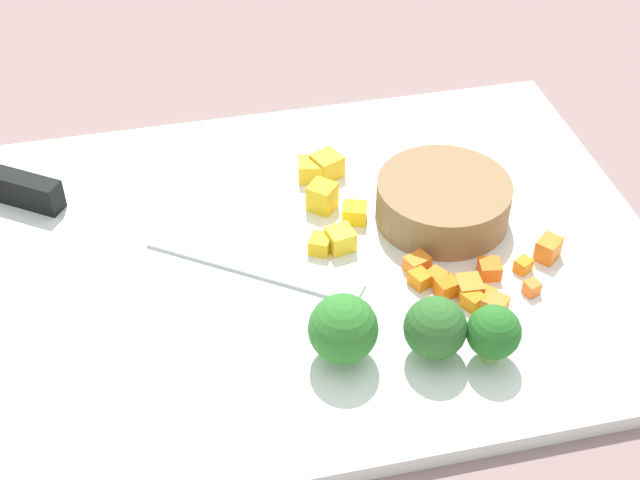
{
  "coord_description": "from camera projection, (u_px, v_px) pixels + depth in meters",
  "views": [
    {
      "loc": [
        -0.1,
        -0.47,
        0.44
      ],
      "look_at": [
        0.0,
        0.0,
        0.02
      ],
      "focal_mm": 50.23,
      "sensor_mm": 36.0,
      "label": 1
    }
  ],
  "objects": [
    {
      "name": "carrot_dice_11",
      "position": [
        486.0,
        295.0,
        0.6
      ],
      "size": [
        0.02,
        0.02,
        0.01
      ],
      "primitive_type": "cube",
      "rotation": [
        0.0,
        0.0,
        2.35
      ],
      "color": "orange",
      "rests_on": "cutting_board"
    },
    {
      "name": "pepper_dice_0",
      "position": [
        354.0,
        213.0,
        0.66
      ],
      "size": [
        0.02,
        0.02,
        0.01
      ],
      "primitive_type": "cube",
      "rotation": [
        0.0,
        0.0,
        1.24
      ],
      "color": "yellow",
      "rests_on": "cutting_board"
    },
    {
      "name": "broccoli_floret_1",
      "position": [
        343.0,
        329.0,
        0.55
      ],
      "size": [
        0.04,
        0.04,
        0.05
      ],
      "color": "#86B955",
      "rests_on": "cutting_board"
    },
    {
      "name": "cutting_board",
      "position": [
        320.0,
        257.0,
        0.64
      ],
      "size": [
        0.48,
        0.37,
        0.01
      ],
      "primitive_type": "cube",
      "color": "white",
      "rests_on": "ground_plane"
    },
    {
      "name": "carrot_dice_2",
      "position": [
        490.0,
        269.0,
        0.62
      ],
      "size": [
        0.02,
        0.02,
        0.01
      ],
      "primitive_type": "cube",
      "rotation": [
        0.0,
        0.0,
        1.42
      ],
      "color": "orange",
      "rests_on": "cutting_board"
    },
    {
      "name": "broccoli_floret_2",
      "position": [
        435.0,
        329.0,
        0.55
      ],
      "size": [
        0.04,
        0.04,
        0.04
      ],
      "color": "#83BB5A",
      "rests_on": "cutting_board"
    },
    {
      "name": "carrot_dice_7",
      "position": [
        495.0,
        304.0,
        0.59
      ],
      "size": [
        0.02,
        0.02,
        0.01
      ],
      "primitive_type": "cube",
      "rotation": [
        0.0,
        0.0,
        0.78
      ],
      "color": "orange",
      "rests_on": "cutting_board"
    },
    {
      "name": "carrot_dice_10",
      "position": [
        447.0,
        288.0,
        0.6
      ],
      "size": [
        0.02,
        0.01,
        0.01
      ],
      "primitive_type": "cube",
      "rotation": [
        0.0,
        0.0,
        1.83
      ],
      "color": "orange",
      "rests_on": "cutting_board"
    },
    {
      "name": "broccoli_floret_0",
      "position": [
        494.0,
        333.0,
        0.55
      ],
      "size": [
        0.03,
        0.03,
        0.04
      ],
      "color": "#8CBF59",
      "rests_on": "cutting_board"
    },
    {
      "name": "chef_knife",
      "position": [
        86.0,
        210.0,
        0.66
      ],
      "size": [
        0.26,
        0.19,
        0.02
      ],
      "rotation": [
        0.0,
        0.0,
        5.68
      ],
      "color": "silver",
      "rests_on": "cutting_board"
    },
    {
      "name": "carrot_dice_3",
      "position": [
        417.0,
        263.0,
        0.62
      ],
      "size": [
        0.02,
        0.02,
        0.01
      ],
      "primitive_type": "cube",
      "rotation": [
        0.0,
        0.0,
        0.38
      ],
      "color": "orange",
      "rests_on": "cutting_board"
    },
    {
      "name": "carrot_dice_8",
      "position": [
        548.0,
        249.0,
        0.63
      ],
      "size": [
        0.02,
        0.02,
        0.02
      ],
      "primitive_type": "cube",
      "rotation": [
        0.0,
        0.0,
        2.27
      ],
      "color": "orange",
      "rests_on": "cutting_board"
    },
    {
      "name": "pepper_dice_5",
      "position": [
        321.0,
        245.0,
        0.63
      ],
      "size": [
        0.02,
        0.02,
        0.01
      ],
      "primitive_type": "cube",
      "rotation": [
        0.0,
        0.0,
        2.67
      ],
      "color": "yellow",
      "rests_on": "cutting_board"
    },
    {
      "name": "ground_plane",
      "position": [
        320.0,
        263.0,
        0.65
      ],
      "size": [
        4.0,
        4.0,
        0.0
      ],
      "primitive_type": "plane",
      "color": "gray"
    },
    {
      "name": "carrot_dice_6",
      "position": [
        469.0,
        288.0,
        0.6
      ],
      "size": [
        0.02,
        0.02,
        0.01
      ],
      "primitive_type": "cube",
      "rotation": [
        0.0,
        0.0,
        1.52
      ],
      "color": "orange",
      "rests_on": "cutting_board"
    },
    {
      "name": "pepper_dice_3",
      "position": [
        322.0,
        197.0,
        0.67
      ],
      "size": [
        0.03,
        0.03,
        0.02
      ],
      "primitive_type": "cube",
      "rotation": [
        0.0,
        0.0,
        0.85
      ],
      "color": "yellow",
      "rests_on": "cutting_board"
    },
    {
      "name": "pepper_dice_4",
      "position": [
        327.0,
        166.0,
        0.7
      ],
      "size": [
        0.03,
        0.03,
        0.02
      ],
      "primitive_type": "cube",
      "rotation": [
        0.0,
        0.0,
        0.41
      ],
      "color": "yellow",
      "rests_on": "cutting_board"
    },
    {
      "name": "pepper_dice_1",
      "position": [
        341.0,
        241.0,
        0.63
      ],
      "size": [
        0.02,
        0.02,
        0.02
      ],
      "primitive_type": "cube",
      "rotation": [
        0.0,
        0.0,
        1.77
      ],
      "color": "yellow",
      "rests_on": "cutting_board"
    },
    {
      "name": "carrot_dice_4",
      "position": [
        420.0,
        279.0,
        0.61
      ],
      "size": [
        0.02,
        0.02,
        0.01
      ],
      "primitive_type": "cube",
      "rotation": [
        0.0,
        0.0,
        2.0
      ],
      "color": "orange",
      "rests_on": "cutting_board"
    },
    {
      "name": "prep_bowl",
      "position": [
        443.0,
        201.0,
        0.66
      ],
      "size": [
        0.1,
        0.1,
        0.03
      ],
      "primitive_type": "cylinder",
      "color": "olive",
      "rests_on": "cutting_board"
    },
    {
      "name": "carrot_dice_1",
      "position": [
        472.0,
        300.0,
        0.59
      ],
      "size": [
        0.02,
        0.02,
        0.01
      ],
      "primitive_type": "cube",
      "rotation": [
        0.0,
        0.0,
        0.52
      ],
      "color": "orange",
      "rests_on": "cutting_board"
    },
    {
      "name": "carrot_dice_9",
      "position": [
        523.0,
        265.0,
        0.62
      ],
      "size": [
        0.01,
        0.01,
        0.01
      ],
      "primitive_type": "cube",
      "rotation": [
        0.0,
        0.0,
        2.1
      ],
      "color": "orange",
      "rests_on": "cutting_board"
    },
    {
      "name": "pepper_dice_2",
      "position": [
        310.0,
        170.0,
        0.7
      ],
      "size": [
        0.02,
        0.02,
        0.02
      ],
      "primitive_type": "cube",
      "rotation": [
        0.0,
        0.0,
        1.39
      ],
      "color": "yellow",
      "rests_on": "cutting_board"
    },
    {
      "name": "carrot_dice_0",
      "position": [
        532.0,
        288.0,
        0.6
      ],
      "size": [
        0.01,
        0.01,
        0.01
      ],
      "primitive_type": "cube",
      "rotation": [
        0.0,
        0.0,
        0.33
      ],
      "color": "orange",
      "rests_on": "cutting_board"
    },
    {
      "name": "carrot_dice_5",
      "position": [
        436.0,
        278.0,
        0.61
      ],
      "size": [
        0.02,
        0.02,
        0.01
      ],
      "primitive_type": "cube",
      "rotation": [
        0.0,
        0.0,
        0.6
      ],
      "color": "orange",
      "rests_on": "cutting_board"
    }
  ]
}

